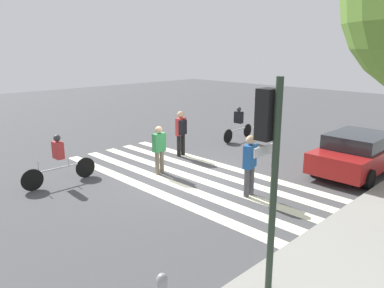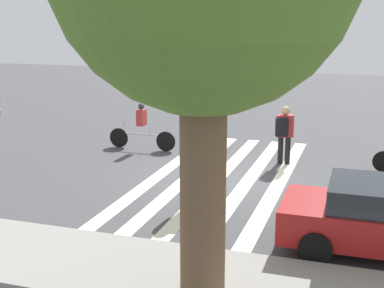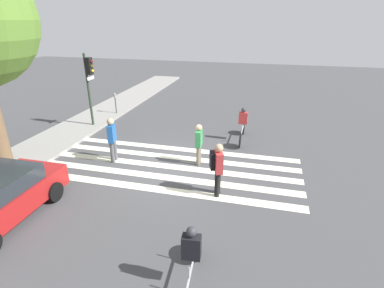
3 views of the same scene
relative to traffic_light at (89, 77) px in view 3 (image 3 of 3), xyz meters
name	(u,v)px [view 3 (image 3 of 3)]	position (x,y,z in m)	size (l,w,h in m)	color
ground_plane	(172,167)	(-3.45, -5.46, -2.71)	(60.00, 60.00, 0.00)	#444447
sidewalk_curb	(39,150)	(-3.45, 0.79, -2.64)	(36.00, 2.50, 0.14)	gray
crosswalk_stripes	(172,167)	(-3.45, -5.46, -2.71)	(3.90, 10.00, 0.01)	#F2EDCC
traffic_light	(89,77)	(0.00, 0.00, 0.00)	(0.60, 0.50, 3.87)	#283828
parking_meter	(115,99)	(2.24, -0.09, -1.69)	(0.15, 0.15, 1.37)	#283828
pedestrian_adult_tall_backpack	(112,137)	(-3.52, -2.96, -1.66)	(0.56, 0.35, 1.86)	#4C4C51
pedestrian_adult_yellow_jacket	(199,142)	(-2.94, -6.42, -1.75)	(0.48, 0.25, 1.70)	#6B6051
pedestrian_adult_blue_shirt	(217,165)	(-5.00, -7.50, -1.63)	(0.56, 0.54, 1.85)	black
cyclist_mid_street	(243,123)	(0.03, -7.88, -1.84)	(2.50, 0.40, 1.64)	black
cyclist_near_curb	(191,256)	(-8.84, -7.61, -1.85)	(2.32, 0.42, 1.61)	black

